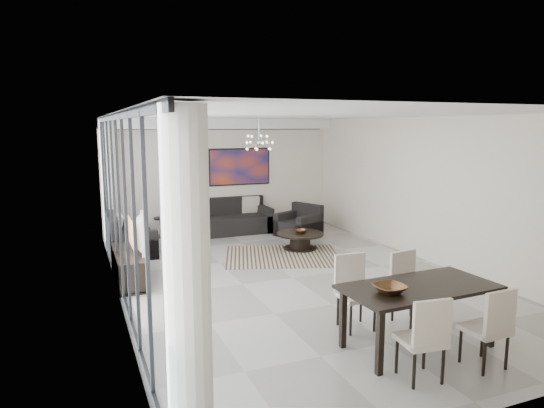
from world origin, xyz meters
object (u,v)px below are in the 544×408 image
tv_console (129,266)px  television (136,233)px  sofa_main (223,222)px  dining_table (419,292)px  coffee_table (300,240)px

tv_console → television: television is taller
sofa_main → tv_console: sofa_main is taller
tv_console → television: bearing=16.4°
television → sofa_main: bearing=-32.5°
television → dining_table: 5.00m
television → tv_console: bearing=113.0°
dining_table → television: bearing=125.0°
coffee_table → television: (-3.62, -0.83, 0.64)m
coffee_table → dining_table: (-0.75, -4.93, 0.50)m
tv_console → dining_table: 5.07m
coffee_table → sofa_main: 2.51m
tv_console → coffee_table: bearing=13.1°
television → dining_table: bearing=-138.4°
sofa_main → television: television is taller
coffee_table → television: bearing=-167.0°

